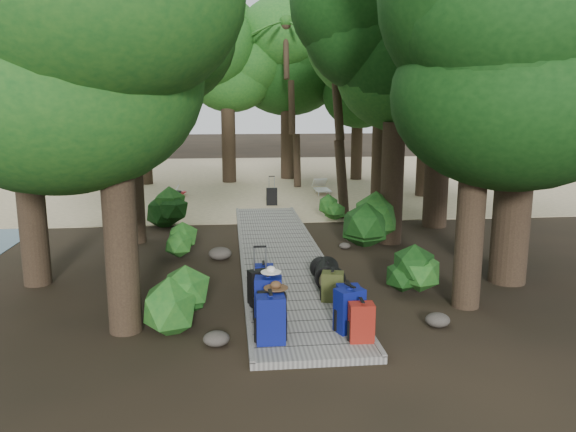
{
  "coord_description": "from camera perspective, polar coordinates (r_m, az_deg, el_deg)",
  "views": [
    {
      "loc": [
        -1.25,
        -12.4,
        3.72
      ],
      "look_at": [
        0.21,
        1.17,
        1.0
      ],
      "focal_mm": 35.0,
      "sensor_mm": 36.0,
      "label": 1
    }
  ],
  "objects": [
    {
      "name": "ground",
      "position": [
        13.0,
        -0.36,
        -5.35
      ],
      "size": [
        120.0,
        120.0,
        0.0
      ],
      "primitive_type": "plane",
      "color": "black",
      "rests_on": "ground"
    },
    {
      "name": "palm_right_a",
      "position": [
        18.65,
        6.23,
        11.65
      ],
      "size": [
        4.53,
        4.53,
        7.73
      ],
      "primitive_type": null,
      "color": "#134413",
      "rests_on": "ground"
    },
    {
      "name": "shrub_right_b",
      "position": [
        15.04,
        8.46,
        -0.55
      ],
      "size": [
        1.48,
        1.48,
        1.34
      ],
      "primitive_type": null,
      "color": "#174E1A",
      "rests_on": "ground"
    },
    {
      "name": "hat_white",
      "position": [
        9.42,
        -1.75,
        -5.4
      ],
      "size": [
        0.34,
        0.34,
        0.11
      ],
      "primitive_type": null,
      "color": "silver",
      "rests_on": "backpack_left_c"
    },
    {
      "name": "tree_right_e",
      "position": [
        19.95,
        9.66,
        13.66
      ],
      "size": [
        5.11,
        5.11,
        9.21
      ],
      "primitive_type": null,
      "color": "black",
      "rests_on": "ground"
    },
    {
      "name": "sand_beach",
      "position": [
        28.66,
        -3.59,
        3.82
      ],
      "size": [
        40.0,
        22.0,
        0.02
      ],
      "primitive_type": "cube",
      "color": "#D0B78C",
      "rests_on": "ground"
    },
    {
      "name": "tree_left_b",
      "position": [
        12.5,
        -25.51,
        11.5
      ],
      "size": [
        4.45,
        4.45,
        8.01
      ],
      "primitive_type": null,
      "color": "black",
      "rests_on": "ground"
    },
    {
      "name": "tree_back_b",
      "position": [
        28.45,
        0.01,
        14.45
      ],
      "size": [
        5.93,
        5.93,
        10.58
      ],
      "primitive_type": null,
      "color": "black",
      "rests_on": "ground"
    },
    {
      "name": "tree_right_b",
      "position": [
        12.52,
        23.16,
        18.41
      ],
      "size": [
        6.12,
        6.12,
        10.93
      ],
      "primitive_type": null,
      "color": "black",
      "rests_on": "ground"
    },
    {
      "name": "boardwalk",
      "position": [
        13.94,
        -0.77,
        -3.94
      ],
      "size": [
        2.0,
        12.0,
        0.12
      ],
      "primitive_type": "cube",
      "color": "gray",
      "rests_on": "ground"
    },
    {
      "name": "kayak",
      "position": [
        23.15,
        -11.33,
        2.29
      ],
      "size": [
        2.08,
        3.38,
        0.34
      ],
      "primitive_type": "ellipsoid",
      "rotation": [
        0.0,
        0.0,
        -0.43
      ],
      "color": "#AE0E11",
      "rests_on": "sand_beach"
    },
    {
      "name": "rock_left_c",
      "position": [
        13.79,
        -6.91,
        -3.8
      ],
      "size": [
        0.56,
        0.5,
        0.31
      ],
      "primitive_type": null,
      "color": "#4C473F",
      "rests_on": "ground"
    },
    {
      "name": "rock_right_b",
      "position": [
        12.2,
        11.0,
        -6.1
      ],
      "size": [
        0.44,
        0.39,
        0.24
      ],
      "primitive_type": null,
      "color": "#4C473F",
      "rests_on": "ground"
    },
    {
      "name": "backpack_right_a",
      "position": [
        8.85,
        7.46,
        -10.45
      ],
      "size": [
        0.39,
        0.28,
        0.68
      ],
      "primitive_type": null,
      "rotation": [
        0.0,
        0.0,
        -0.04
      ],
      "color": "maroon",
      "rests_on": "boardwalk"
    },
    {
      "name": "tree_right_c",
      "position": [
        15.18,
        10.91,
        13.25
      ],
      "size": [
        4.96,
        4.96,
        8.59
      ],
      "primitive_type": null,
      "color": "black",
      "rests_on": "ground"
    },
    {
      "name": "palm_right_c",
      "position": [
        25.61,
        1.5,
        10.97
      ],
      "size": [
        4.5,
        4.5,
        7.17
      ],
      "primitive_type": null,
      "color": "#134413",
      "rests_on": "ground"
    },
    {
      "name": "suitcase_on_boardwalk",
      "position": [
        10.3,
        -2.83,
        -7.26
      ],
      "size": [
        0.48,
        0.36,
        0.66
      ],
      "primitive_type": null,
      "rotation": [
        0.0,
        0.0,
        0.34
      ],
      "color": "black",
      "rests_on": "boardwalk"
    },
    {
      "name": "hat_brown",
      "position": [
        8.83,
        -1.25,
        -6.98
      ],
      "size": [
        0.39,
        0.39,
        0.12
      ],
      "primitive_type": null,
      "color": "#51351E",
      "rests_on": "backpack_left_b"
    },
    {
      "name": "shrub_left_a",
      "position": [
        9.72,
        -10.87,
        -8.1
      ],
      "size": [
        1.18,
        1.18,
        1.06
      ],
      "primitive_type": null,
      "color": "#174E1A",
      "rests_on": "ground"
    },
    {
      "name": "palm_right_b",
      "position": [
        23.7,
        10.4,
        12.84
      ],
      "size": [
        4.59,
        4.59,
        8.87
      ],
      "primitive_type": null,
      "color": "#134413",
      "rests_on": "ground"
    },
    {
      "name": "shrub_left_c",
      "position": [
        17.6,
        -12.01,
        0.79
      ],
      "size": [
        1.31,
        1.31,
        1.18
      ],
      "primitive_type": null,
      "color": "#174E1A",
      "rests_on": "ground"
    },
    {
      "name": "shrub_left_b",
      "position": [
        13.8,
        -10.58,
        -2.76
      ],
      "size": [
        0.93,
        0.93,
        0.84
      ],
      "primitive_type": null,
      "color": "#174E1A",
      "rests_on": "ground"
    },
    {
      "name": "backpack_left_b",
      "position": [
        8.98,
        -1.65,
        -9.69
      ],
      "size": [
        0.45,
        0.33,
        0.78
      ],
      "primitive_type": null,
      "rotation": [
        0.0,
        0.0,
        0.08
      ],
      "color": "black",
      "rests_on": "boardwalk"
    },
    {
      "name": "tree_left_a",
      "position": [
        9.24,
        -17.42,
        11.66
      ],
      "size": [
        4.64,
        4.64,
        7.73
      ],
      "primitive_type": null,
      "color": "black",
      "rests_on": "ground"
    },
    {
      "name": "rock_left_b",
      "position": [
        11.25,
        -13.16,
        -7.83
      ],
      "size": [
        0.35,
        0.32,
        0.19
      ],
      "primitive_type": null,
      "color": "#4C473F",
      "rests_on": "ground"
    },
    {
      "name": "duffel_right_khaki",
      "position": [
        10.93,
        4.36,
        -6.82
      ],
      "size": [
        0.48,
        0.67,
        0.43
      ],
      "primitive_type": null,
      "rotation": [
        0.0,
        0.0,
        -0.08
      ],
      "color": "olive",
      "rests_on": "boardwalk"
    },
    {
      "name": "tree_right_f",
      "position": [
        23.59,
        14.09,
        13.33
      ],
      "size": [
        5.26,
        5.26,
        9.39
      ],
      "primitive_type": null,
      "color": "black",
      "rests_on": "ground"
    },
    {
      "name": "tree_left_c",
      "position": [
        15.56,
        -15.96,
        12.07
      ],
      "size": [
        4.66,
        4.66,
        8.1
      ],
      "primitive_type": null,
      "color": "black",
      "rests_on": "ground"
    },
    {
      "name": "tree_right_d",
      "position": [
        17.71,
        15.49,
        15.97
      ],
      "size": [
        5.77,
        5.77,
        10.58
      ],
      "primitive_type": null,
      "color": "black",
      "rests_on": "ground"
    },
    {
      "name": "rock_left_d",
      "position": [
        15.85,
        -10.03,
        -2.19
      ],
      "size": [
        0.27,
        0.25,
        0.15
      ],
      "primitive_type": null,
      "color": "#4C473F",
      "rests_on": "ground"
    },
    {
      "name": "backpack_right_d",
      "position": [
        10.53,
        4.56,
        -6.99
      ],
      "size": [
        0.46,
        0.38,
        0.61
      ],
      "primitive_type": null,
      "rotation": [
        0.0,
        0.0,
        -0.25
      ],
      "color": "#43431D",
      "rests_on": "boardwalk"
    },
    {
      "name": "lone_suitcase_on_sand",
      "position": [
        20.94,
        -1.66,
        1.99
      ],
      "size": [
        0.42,
        0.25,
        0.64
      ],
      "primitive_type": null,
      "rotation": [
        0.0,
        0.0,
        -0.04
      ],
      "color": "black",
      "rests_on": "sand_beach"
    },
    {
      "name": "palm_left_a",
      "position": [
        19.03,
        -16.69,
        9.19
      ],
      "size": [
        4.0,
        4.0,
        6.36
      ],
      "primitive_type": null,
      "color": "#134413",
      "rests_on": "ground"
    },
    {
      "name": "rock_right_c",
      "position": [
        14.79,
        5.79,
        -3.02
      ],
      "size": [
        0.3,
        0.27,
        0.16
      ],
      "primitive_type": null,
      "color": "#4C473F",
      "rests_on": "ground"
    },
    {
      "name": "tree_right_a",
      "position": [
        10.54,
        18.71,
        10.27
      ],
      "size": [
        4.37,
        4.37,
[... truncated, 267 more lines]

